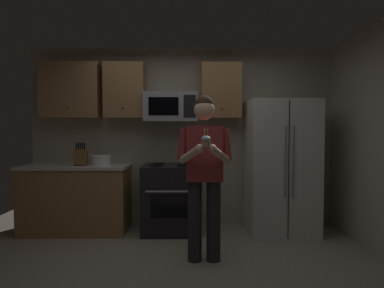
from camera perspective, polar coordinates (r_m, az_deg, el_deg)
The scene contains 11 objects.
ground_plane at distance 3.33m, azimuth -2.32°, elevation -22.28°, with size 6.00×6.00×0.00m, color #9E9384.
wall_back at distance 4.78m, azimuth -1.76°, elevation 1.28°, with size 4.40×0.10×2.60m, color #B7AD99.
oven_range at distance 4.49m, azimuth -3.78°, elevation -9.58°, with size 0.76×0.70×0.93m.
microwave at distance 4.52m, azimuth -3.74°, elevation 6.54°, with size 0.74×0.41×0.40m.
refrigerator at distance 4.55m, azimuth 15.43°, elevation -3.90°, with size 0.90×0.75×1.80m.
cabinet_row_upper at distance 4.66m, azimuth -10.88°, elevation 9.21°, with size 2.78×0.36×0.76m.
counter_left at distance 4.76m, azimuth -19.80°, elevation -9.03°, with size 1.44×0.66×0.92m.
knife_block at distance 4.61m, azimuth -19.09°, elevation -2.18°, with size 0.16×0.15×0.32m.
bowl_large_white at distance 4.59m, azimuth -15.94°, elevation -2.74°, with size 0.28×0.28×0.13m.
person at distance 3.39m, azimuth 2.19°, elevation -4.31°, with size 0.60×0.48×1.76m.
cupcake at distance 3.04m, azimuth 2.51°, elevation 0.54°, with size 0.09×0.09×0.17m.
Camera 1 is at (0.09, -3.03, 1.39)m, focal length 30.02 mm.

